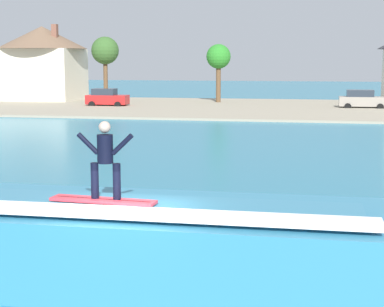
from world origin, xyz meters
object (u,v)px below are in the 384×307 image
object	(u,v)px
wave_crest	(148,243)
surfboard	(103,200)
surfer	(105,156)
tree_short_bushy	(219,58)
house_with_chimney	(43,59)
car_far_shore	(363,100)
car_near_shore	(107,98)
tree_tall_bare	(105,52)

from	to	relation	value
wave_crest	surfboard	size ratio (longest dim) A/B	4.60
surfer	tree_short_bushy	size ratio (longest dim) A/B	0.25
surfboard	house_with_chimney	bearing A→B (deg)	115.08
tree_short_bushy	car_far_shore	bearing A→B (deg)	-19.15
car_near_shore	tree_tall_bare	size ratio (longest dim) A/B	0.57
car_near_shore	house_with_chimney	distance (m)	13.10
surfboard	house_with_chimney	xyz separation A→B (m)	(-26.10, 55.78, 2.86)
surfer	car_far_shore	bearing A→B (deg)	80.09
surfer	house_with_chimney	bearing A→B (deg)	115.14
wave_crest	tree_tall_bare	distance (m)	56.91
wave_crest	car_far_shore	bearing A→B (deg)	80.81
surfer	car_near_shore	size ratio (longest dim) A/B	0.39
car_near_shore	house_with_chimney	world-z (taller)	house_with_chimney
surfboard	surfer	size ratio (longest dim) A/B	1.42
surfer	car_far_shore	world-z (taller)	surfer
surfboard	surfer	world-z (taller)	surfer
car_near_shore	car_far_shore	size ratio (longest dim) A/B	0.90
house_with_chimney	car_far_shore	bearing A→B (deg)	-9.15
surfer	car_far_shore	distance (m)	50.91
surfer	tree_tall_bare	bearing A→B (deg)	108.57
surfboard	tree_short_bushy	world-z (taller)	tree_short_bushy
wave_crest	car_near_shore	distance (m)	50.59
house_with_chimney	tree_tall_bare	distance (m)	8.24
surfboard	surfer	distance (m)	0.91
car_far_shore	wave_crest	bearing A→B (deg)	-99.19
car_near_shore	house_with_chimney	bearing A→B (deg)	143.17
surfboard	tree_tall_bare	xyz separation A→B (m)	(-18.08, 54.04, 3.68)
surfboard	tree_tall_bare	distance (m)	57.10
surfboard	surfer	xyz separation A→B (m)	(0.06, 0.03, 0.91)
surfboard	car_far_shore	distance (m)	50.93
surfboard	car_near_shore	distance (m)	50.88
surfboard	car_near_shore	size ratio (longest dim) A/B	0.55
car_far_shore	tree_short_bushy	distance (m)	16.01
surfer	car_near_shore	distance (m)	50.89
car_far_shore	tree_tall_bare	xyz separation A→B (m)	(-26.90, 3.89, 4.62)
house_with_chimney	car_near_shore	bearing A→B (deg)	-36.83
house_with_chimney	tree_short_bushy	size ratio (longest dim) A/B	1.59
tree_tall_bare	wave_crest	bearing A→B (deg)	-70.56
house_with_chimney	tree_tall_bare	size ratio (longest dim) A/B	1.41
wave_crest	tree_short_bushy	world-z (taller)	tree_short_bushy
surfer	tree_short_bushy	bearing A→B (deg)	96.11
surfer	car_near_shore	world-z (taller)	surfer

